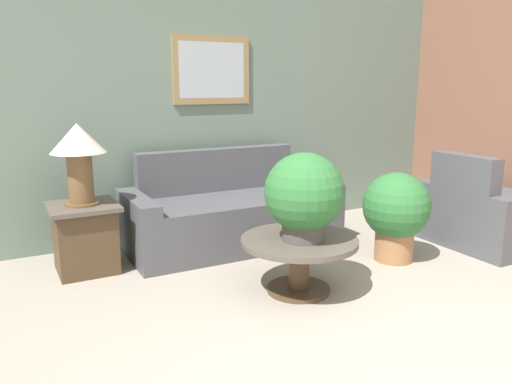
{
  "coord_description": "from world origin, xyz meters",
  "views": [
    {
      "loc": [
        -1.97,
        -1.39,
        1.52
      ],
      "look_at": [
        -0.03,
        2.25,
        0.62
      ],
      "focal_mm": 35.0,
      "sensor_mm": 36.0,
      "label": 1
    }
  ],
  "objects_px": {
    "table_lamp": "(78,150)",
    "potted_plant_floor": "(396,211)",
    "armchair": "(488,214)",
    "potted_plant_on_table": "(304,195)",
    "coffee_table": "(299,253)",
    "side_table": "(85,237)",
    "couch_main": "(231,214)"
  },
  "relations": [
    {
      "from": "table_lamp",
      "to": "potted_plant_floor",
      "type": "bearing_deg",
      "value": -22.53
    },
    {
      "from": "armchair",
      "to": "potted_plant_on_table",
      "type": "relative_size",
      "value": 1.63
    },
    {
      "from": "coffee_table",
      "to": "armchair",
      "type": "bearing_deg",
      "value": 2.71
    },
    {
      "from": "side_table",
      "to": "coffee_table",
      "type": "bearing_deg",
      "value": -41.79
    },
    {
      "from": "coffee_table",
      "to": "table_lamp",
      "type": "height_order",
      "value": "table_lamp"
    },
    {
      "from": "potted_plant_floor",
      "to": "side_table",
      "type": "bearing_deg",
      "value": 157.47
    },
    {
      "from": "coffee_table",
      "to": "table_lamp",
      "type": "bearing_deg",
      "value": 138.21
    },
    {
      "from": "armchair",
      "to": "table_lamp",
      "type": "relative_size",
      "value": 1.59
    },
    {
      "from": "armchair",
      "to": "potted_plant_floor",
      "type": "distance_m",
      "value": 1.13
    },
    {
      "from": "table_lamp",
      "to": "potted_plant_on_table",
      "type": "bearing_deg",
      "value": -42.62
    },
    {
      "from": "couch_main",
      "to": "table_lamp",
      "type": "distance_m",
      "value": 1.53
    },
    {
      "from": "armchair",
      "to": "potted_plant_floor",
      "type": "bearing_deg",
      "value": 87.42
    },
    {
      "from": "couch_main",
      "to": "side_table",
      "type": "bearing_deg",
      "value": -176.75
    },
    {
      "from": "coffee_table",
      "to": "side_table",
      "type": "distance_m",
      "value": 1.77
    },
    {
      "from": "armchair",
      "to": "coffee_table",
      "type": "bearing_deg",
      "value": 93.74
    },
    {
      "from": "side_table",
      "to": "potted_plant_floor",
      "type": "xyz_separation_m",
      "value": [
        2.42,
        -1.01,
        0.15
      ]
    },
    {
      "from": "couch_main",
      "to": "potted_plant_on_table",
      "type": "relative_size",
      "value": 3.11
    },
    {
      "from": "couch_main",
      "to": "coffee_table",
      "type": "bearing_deg",
      "value": -91.59
    },
    {
      "from": "armchair",
      "to": "couch_main",
      "type": "bearing_deg",
      "value": 63.19
    },
    {
      "from": "armchair",
      "to": "table_lamp",
      "type": "height_order",
      "value": "table_lamp"
    },
    {
      "from": "side_table",
      "to": "potted_plant_floor",
      "type": "height_order",
      "value": "potted_plant_floor"
    },
    {
      "from": "couch_main",
      "to": "armchair",
      "type": "bearing_deg",
      "value": -27.84
    },
    {
      "from": "armchair",
      "to": "side_table",
      "type": "distance_m",
      "value": 3.7
    },
    {
      "from": "couch_main",
      "to": "table_lamp",
      "type": "bearing_deg",
      "value": -176.75
    },
    {
      "from": "potted_plant_on_table",
      "to": "potted_plant_floor",
      "type": "bearing_deg",
      "value": 11.08
    },
    {
      "from": "couch_main",
      "to": "side_table",
      "type": "height_order",
      "value": "couch_main"
    },
    {
      "from": "couch_main",
      "to": "table_lamp",
      "type": "xyz_separation_m",
      "value": [
        -1.36,
        -0.08,
        0.71
      ]
    },
    {
      "from": "couch_main",
      "to": "armchair",
      "type": "relative_size",
      "value": 1.91
    },
    {
      "from": "armchair",
      "to": "side_table",
      "type": "height_order",
      "value": "armchair"
    },
    {
      "from": "table_lamp",
      "to": "potted_plant_on_table",
      "type": "xyz_separation_m",
      "value": [
        1.33,
        -1.22,
        -0.26
      ]
    },
    {
      "from": "coffee_table",
      "to": "potted_plant_floor",
      "type": "xyz_separation_m",
      "value": [
        1.1,
        0.18,
        0.14
      ]
    },
    {
      "from": "side_table",
      "to": "potted_plant_floor",
      "type": "bearing_deg",
      "value": -22.53
    }
  ]
}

